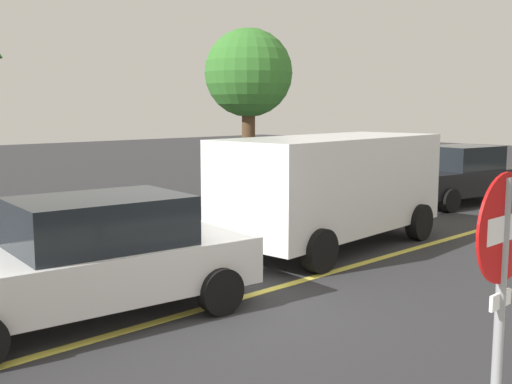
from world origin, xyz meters
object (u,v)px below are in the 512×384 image
Objects in this scene: stop_sign at (502,280)px; white_van at (331,184)px; tree_left_verge at (248,75)px; car_white_approaching at (89,259)px; car_black_mid_road at (459,175)px.

stop_sign reaches higher than white_van.
white_van is 5.54m from tree_left_verge.
car_white_approaching is 0.96× the size of tree_left_verge.
car_black_mid_road is (12.47, 6.99, -0.76)m from stop_sign.
stop_sign is 5.42m from car_white_approaching.
tree_left_verge is at bearing 145.08° from car_black_mid_road.
white_van is 1.10× the size of tree_left_verge.
car_black_mid_road reaches higher than car_white_approaching.
white_van is 7.17m from car_black_mid_road.
stop_sign reaches higher than car_black_mid_road.
white_van is 5.64m from car_white_approaching.
white_van reaches higher than car_black_mid_road.
car_white_approaching is 9.62m from tree_left_verge.
car_black_mid_road is 0.93× the size of car_white_approaching.
stop_sign is 8.03m from white_van.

